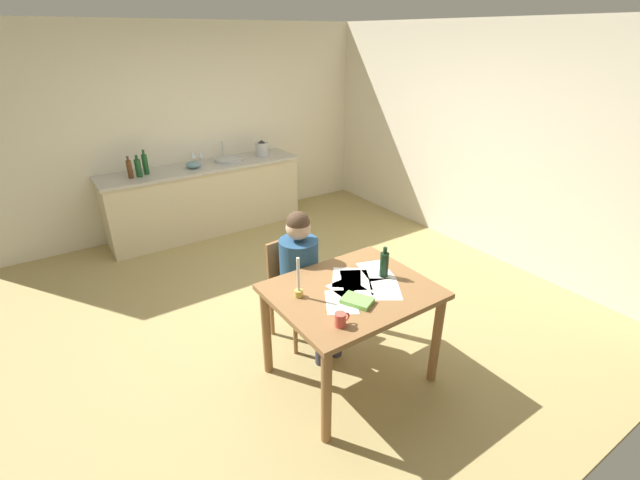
% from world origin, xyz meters
% --- Properties ---
extents(ground_plane, '(5.20, 5.20, 0.04)m').
position_xyz_m(ground_plane, '(0.00, 0.00, -0.02)').
color(ground_plane, tan).
extents(wall_back, '(5.20, 0.12, 2.60)m').
position_xyz_m(wall_back, '(0.00, 2.60, 1.30)').
color(wall_back, silver).
rests_on(wall_back, ground).
extents(wall_right, '(0.12, 5.20, 2.60)m').
position_xyz_m(wall_right, '(2.60, 0.00, 1.30)').
color(wall_right, silver).
rests_on(wall_right, ground).
extents(kitchen_counter, '(2.55, 0.64, 0.90)m').
position_xyz_m(kitchen_counter, '(0.00, 2.24, 0.45)').
color(kitchen_counter, beige).
rests_on(kitchen_counter, ground).
extents(dining_table, '(1.12, 0.92, 0.79)m').
position_xyz_m(dining_table, '(-0.14, -1.09, 0.67)').
color(dining_table, olive).
rests_on(dining_table, ground).
extents(chair_at_table, '(0.44, 0.44, 0.89)m').
position_xyz_m(chair_at_table, '(-0.21, -0.39, 0.50)').
color(chair_at_table, olive).
rests_on(chair_at_table, ground).
extents(person_seated, '(0.36, 0.61, 1.19)m').
position_xyz_m(person_seated, '(-0.19, -0.53, 0.68)').
color(person_seated, navy).
rests_on(person_seated, ground).
extents(coffee_mug, '(0.11, 0.07, 0.09)m').
position_xyz_m(coffee_mug, '(-0.46, -1.39, 0.84)').
color(coffee_mug, '#D84C3F').
rests_on(coffee_mug, dining_table).
extents(candlestick, '(0.06, 0.06, 0.30)m').
position_xyz_m(candlestick, '(-0.50, -0.95, 0.88)').
color(candlestick, gold).
rests_on(candlestick, dining_table).
extents(book_magazine, '(0.22, 0.24, 0.03)m').
position_xyz_m(book_magazine, '(-0.22, -1.24, 0.81)').
color(book_magazine, '#75B953').
rests_on(book_magazine, dining_table).
extents(paper_letter, '(0.33, 0.36, 0.00)m').
position_xyz_m(paper_letter, '(-0.04, -1.00, 0.79)').
color(paper_letter, white).
rests_on(paper_letter, dining_table).
extents(paper_bill, '(0.29, 0.35, 0.00)m').
position_xyz_m(paper_bill, '(0.18, -0.98, 0.79)').
color(paper_bill, white).
rests_on(paper_bill, dining_table).
extents(paper_envelope, '(0.33, 0.36, 0.00)m').
position_xyz_m(paper_envelope, '(-0.30, -1.18, 0.79)').
color(paper_envelope, white).
rests_on(paper_envelope, dining_table).
extents(paper_receipt, '(0.22, 0.30, 0.00)m').
position_xyz_m(paper_receipt, '(-0.16, -1.09, 0.79)').
color(paper_receipt, white).
rests_on(paper_receipt, dining_table).
extents(paper_notice, '(0.35, 0.36, 0.00)m').
position_xyz_m(paper_notice, '(-0.07, -0.94, 0.79)').
color(paper_notice, white).
rests_on(paper_notice, dining_table).
extents(paper_flyer, '(0.34, 0.36, 0.00)m').
position_xyz_m(paper_flyer, '(0.06, -1.22, 0.79)').
color(paper_flyer, white).
rests_on(paper_flyer, dining_table).
extents(wine_bottle_on_table, '(0.07, 0.07, 0.24)m').
position_xyz_m(wine_bottle_on_table, '(0.17, -1.07, 0.89)').
color(wine_bottle_on_table, black).
rests_on(wine_bottle_on_table, dining_table).
extents(sink_unit, '(0.36, 0.36, 0.24)m').
position_xyz_m(sink_unit, '(0.38, 2.24, 0.92)').
color(sink_unit, '#B2B7BC').
rests_on(sink_unit, kitchen_counter).
extents(bottle_oil, '(0.06, 0.06, 0.26)m').
position_xyz_m(bottle_oil, '(-0.88, 2.19, 1.01)').
color(bottle_oil, '#593319').
rests_on(bottle_oil, kitchen_counter).
extents(bottle_vinegar, '(0.07, 0.07, 0.26)m').
position_xyz_m(bottle_vinegar, '(-0.78, 2.19, 1.01)').
color(bottle_vinegar, '#194C23').
rests_on(bottle_vinegar, kitchen_counter).
extents(bottle_wine_red, '(0.07, 0.07, 0.30)m').
position_xyz_m(bottle_wine_red, '(-0.68, 2.25, 1.03)').
color(bottle_wine_red, '#194C23').
rests_on(bottle_wine_red, kitchen_counter).
extents(mixing_bowl, '(0.19, 0.19, 0.08)m').
position_xyz_m(mixing_bowl, '(-0.13, 2.18, 0.94)').
color(mixing_bowl, '#668C99').
rests_on(mixing_bowl, kitchen_counter).
extents(stovetop_kettle, '(0.18, 0.18, 0.22)m').
position_xyz_m(stovetop_kettle, '(0.88, 2.24, 1.00)').
color(stovetop_kettle, '#B7BABF').
rests_on(stovetop_kettle, kitchen_counter).
extents(wine_glass_near_sink, '(0.07, 0.07, 0.15)m').
position_xyz_m(wine_glass_near_sink, '(0.05, 2.39, 1.01)').
color(wine_glass_near_sink, silver).
rests_on(wine_glass_near_sink, kitchen_counter).
extents(wine_glass_by_kettle, '(0.07, 0.07, 0.15)m').
position_xyz_m(wine_glass_by_kettle, '(-0.05, 2.39, 1.01)').
color(wine_glass_by_kettle, silver).
rests_on(wine_glass_by_kettle, kitchen_counter).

